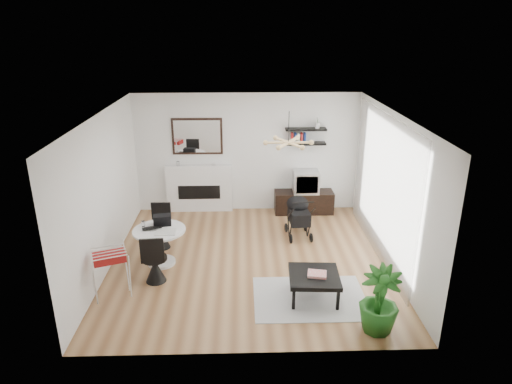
{
  "coord_description": "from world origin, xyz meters",
  "views": [
    {
      "loc": [
        -0.1,
        -7.42,
        4.12
      ],
      "look_at": [
        0.14,
        0.4,
        1.2
      ],
      "focal_mm": 32.0,
      "sensor_mm": 36.0,
      "label": 1
    }
  ],
  "objects_px": {
    "fireplace": "(199,183)",
    "dining_table": "(160,241)",
    "potted_plant": "(379,300)",
    "drying_rack": "(111,273)",
    "stroller": "(298,218)",
    "coffee_table": "(314,277)",
    "tv_console": "(304,202)",
    "crt_tv": "(306,182)"
  },
  "relations": [
    {
      "from": "fireplace",
      "to": "crt_tv",
      "type": "bearing_deg",
      "value": -4.0
    },
    {
      "from": "stroller",
      "to": "drying_rack",
      "type": "bearing_deg",
      "value": -151.07
    },
    {
      "from": "crt_tv",
      "to": "tv_console",
      "type": "bearing_deg",
      "value": 173.02
    },
    {
      "from": "dining_table",
      "to": "potted_plant",
      "type": "height_order",
      "value": "potted_plant"
    },
    {
      "from": "crt_tv",
      "to": "potted_plant",
      "type": "relative_size",
      "value": 0.57
    },
    {
      "from": "drying_rack",
      "to": "fireplace",
      "type": "bearing_deg",
      "value": 52.01
    },
    {
      "from": "fireplace",
      "to": "coffee_table",
      "type": "bearing_deg",
      "value": -60.06
    },
    {
      "from": "fireplace",
      "to": "stroller",
      "type": "distance_m",
      "value": 2.55
    },
    {
      "from": "stroller",
      "to": "potted_plant",
      "type": "relative_size",
      "value": 0.93
    },
    {
      "from": "crt_tv",
      "to": "drying_rack",
      "type": "bearing_deg",
      "value": -136.04
    },
    {
      "from": "dining_table",
      "to": "stroller",
      "type": "height_order",
      "value": "stroller"
    },
    {
      "from": "stroller",
      "to": "fireplace",
      "type": "bearing_deg",
      "value": 141.68
    },
    {
      "from": "coffee_table",
      "to": "tv_console",
      "type": "bearing_deg",
      "value": 85.23
    },
    {
      "from": "tv_console",
      "to": "drying_rack",
      "type": "distance_m",
      "value": 4.85
    },
    {
      "from": "tv_console",
      "to": "dining_table",
      "type": "relative_size",
      "value": 1.43
    },
    {
      "from": "potted_plant",
      "to": "dining_table",
      "type": "bearing_deg",
      "value": 149.09
    },
    {
      "from": "stroller",
      "to": "coffee_table",
      "type": "relative_size",
      "value": 1.11
    },
    {
      "from": "drying_rack",
      "to": "dining_table",
      "type": "bearing_deg",
      "value": 40.21
    },
    {
      "from": "stroller",
      "to": "coffee_table",
      "type": "distance_m",
      "value": 2.26
    },
    {
      "from": "crt_tv",
      "to": "drying_rack",
      "type": "distance_m",
      "value": 4.87
    },
    {
      "from": "tv_console",
      "to": "coffee_table",
      "type": "height_order",
      "value": "tv_console"
    },
    {
      "from": "drying_rack",
      "to": "coffee_table",
      "type": "height_order",
      "value": "drying_rack"
    },
    {
      "from": "fireplace",
      "to": "drying_rack",
      "type": "height_order",
      "value": "fireplace"
    },
    {
      "from": "crt_tv",
      "to": "stroller",
      "type": "bearing_deg",
      "value": -103.78
    },
    {
      "from": "drying_rack",
      "to": "tv_console",
      "type": "bearing_deg",
      "value": 23.17
    },
    {
      "from": "fireplace",
      "to": "stroller",
      "type": "relative_size",
      "value": 2.35
    },
    {
      "from": "fireplace",
      "to": "dining_table",
      "type": "distance_m",
      "value": 2.54
    },
    {
      "from": "fireplace",
      "to": "dining_table",
      "type": "relative_size",
      "value": 2.32
    },
    {
      "from": "fireplace",
      "to": "drying_rack",
      "type": "distance_m",
      "value": 3.71
    },
    {
      "from": "tv_console",
      "to": "stroller",
      "type": "xyz_separation_m",
      "value": [
        -0.27,
        -1.23,
        0.14
      ]
    },
    {
      "from": "tv_console",
      "to": "crt_tv",
      "type": "relative_size",
      "value": 2.35
    },
    {
      "from": "dining_table",
      "to": "potted_plant",
      "type": "bearing_deg",
      "value": -30.91
    },
    {
      "from": "fireplace",
      "to": "stroller",
      "type": "height_order",
      "value": "fireplace"
    },
    {
      "from": "coffee_table",
      "to": "fireplace",
      "type": "bearing_deg",
      "value": 119.94
    },
    {
      "from": "coffee_table",
      "to": "drying_rack",
      "type": "bearing_deg",
      "value": 178.09
    },
    {
      "from": "stroller",
      "to": "potted_plant",
      "type": "height_order",
      "value": "potted_plant"
    },
    {
      "from": "tv_console",
      "to": "drying_rack",
      "type": "bearing_deg",
      "value": -135.79
    },
    {
      "from": "fireplace",
      "to": "coffee_table",
      "type": "relative_size",
      "value": 2.62
    },
    {
      "from": "crt_tv",
      "to": "coffee_table",
      "type": "height_order",
      "value": "crt_tv"
    },
    {
      "from": "tv_console",
      "to": "crt_tv",
      "type": "bearing_deg",
      "value": -6.98
    },
    {
      "from": "fireplace",
      "to": "coffee_table",
      "type": "height_order",
      "value": "fireplace"
    },
    {
      "from": "fireplace",
      "to": "stroller",
      "type": "xyz_separation_m",
      "value": [
        2.12,
        -1.39,
        -0.29
      ]
    }
  ]
}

